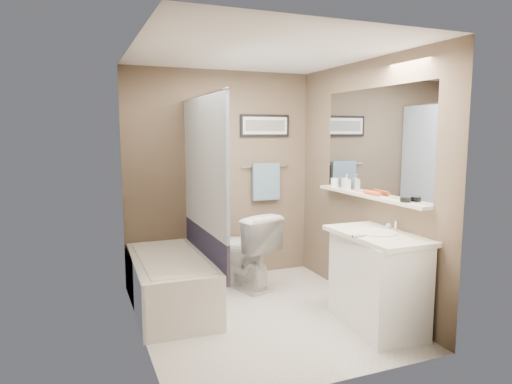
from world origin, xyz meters
name	(u,v)px	position (x,y,z in m)	size (l,w,h in m)	color
ground	(262,315)	(0.00, 0.00, 0.00)	(2.50, 2.50, 0.00)	beige
ceiling	(262,54)	(0.00, 0.00, 2.38)	(2.20, 2.50, 0.04)	white
wall_back	(221,176)	(0.00, 1.23, 1.20)	(2.20, 0.04, 2.40)	brown
wall_front	(335,210)	(0.00, -1.23, 1.20)	(2.20, 0.04, 2.40)	brown
wall_left	(140,195)	(-1.08, 0.00, 1.20)	(0.04, 2.50, 2.40)	brown
wall_right	(363,183)	(1.08, 0.00, 1.20)	(0.04, 2.50, 2.40)	brown
tile_surround	(132,209)	(-1.09, 0.50, 1.00)	(0.02, 1.55, 2.00)	#BCA48E
curtain_rod	(203,95)	(-0.40, 0.50, 2.05)	(0.02, 0.02, 1.55)	silver
curtain_upper	(204,164)	(-0.40, 0.50, 1.40)	(0.03, 1.45, 1.28)	white
curtain_lower	(205,247)	(-0.40, 0.50, 0.58)	(0.03, 1.45, 0.36)	#232442
mirror	(374,141)	(1.09, -0.15, 1.62)	(0.02, 1.60, 1.00)	silver
shelf	(368,196)	(1.04, -0.15, 1.10)	(0.12, 1.60, 0.03)	silver
towel_bar	(265,166)	(0.55, 1.22, 1.30)	(0.02, 0.02, 0.60)	silver
towel	(266,182)	(0.55, 1.20, 1.12)	(0.34, 0.05, 0.44)	#8FB9D1
art_frame	(265,126)	(0.55, 1.23, 1.78)	(0.62, 0.03, 0.26)	black
art_mat	(265,126)	(0.55, 1.22, 1.78)	(0.56, 0.00, 0.20)	white
art_image	(265,126)	(0.55, 1.22, 1.78)	(0.50, 0.00, 0.13)	#595959
door	(403,233)	(0.55, -1.24, 1.00)	(0.80, 0.02, 2.00)	silver
door_handle	(359,236)	(0.22, -1.19, 1.00)	(0.02, 0.02, 0.10)	silver
bathtub	(170,282)	(-0.75, 0.53, 0.25)	(0.70, 1.50, 0.50)	silver
tub_rim	(170,257)	(-0.75, 0.53, 0.50)	(0.56, 1.36, 0.02)	white
toilet	(243,250)	(0.12, 0.82, 0.42)	(0.47, 0.82, 0.84)	white
vanity	(377,282)	(0.85, -0.58, 0.40)	(0.50, 0.90, 0.80)	white
countertop	(378,235)	(0.84, -0.58, 0.82)	(0.54, 0.96, 0.04)	white
sink_basin	(377,232)	(0.83, -0.58, 0.85)	(0.34, 0.34, 0.01)	white
faucet_spout	(396,226)	(1.03, -0.58, 0.89)	(0.02, 0.02, 0.10)	silver
faucet_knob	(388,226)	(1.03, -0.48, 0.87)	(0.05, 0.05, 0.05)	silver
candle_bowl_near	(405,200)	(1.04, -0.68, 1.14)	(0.09, 0.09, 0.04)	black
hair_brush_front	(372,193)	(1.04, -0.22, 1.14)	(0.04, 0.04, 0.22)	#CF4C1D
pink_comb	(359,192)	(1.04, -0.01, 1.12)	(0.03, 0.16, 0.01)	pink
glass_jar	(335,183)	(1.04, 0.45, 1.17)	(0.08, 0.08, 0.10)	white
soap_bottle	(346,182)	(1.04, 0.22, 1.19)	(0.07, 0.07, 0.16)	#999999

